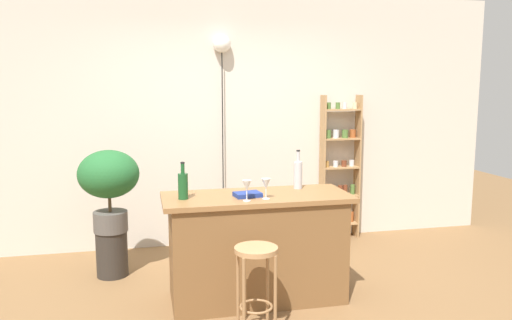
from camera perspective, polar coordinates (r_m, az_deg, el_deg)
name	(u,v)px	position (r m, az deg, el deg)	size (l,w,h in m)	color
ground	(265,314)	(4.18, 1.04, -16.93)	(12.00, 12.00, 0.00)	brown
back_wall	(224,120)	(5.70, -3.61, 4.50)	(6.40, 0.10, 2.80)	beige
kitchen_counter	(257,247)	(4.28, 0.09, -9.77)	(1.54, 0.63, 0.90)	brown
bar_stool	(256,271)	(3.69, 0.02, -12.35)	(0.31, 0.31, 0.65)	#997047
spice_shelf	(340,168)	(5.98, 9.43, -0.87)	(0.45, 0.17, 1.68)	#A87F51
plant_stool	(112,253)	(5.04, -15.92, -10.08)	(0.29, 0.29, 0.43)	#2D2823
potted_plant	(109,180)	(4.87, -16.25, -2.21)	(0.56, 0.50, 0.77)	#514C47
bottle_olive_oil	(183,185)	(4.03, -8.23, -2.82)	(0.08, 0.08, 0.30)	#194C23
bottle_wine_red	(298,174)	(4.41, 4.74, -1.58)	(0.07, 0.07, 0.34)	#B2B2B7
wine_glass_left	(247,186)	(3.92, -1.05, -2.97)	(0.07, 0.07, 0.16)	silver
wine_glass_center	(266,184)	(4.00, 1.13, -2.77)	(0.07, 0.07, 0.16)	silver
cookbook	(248,194)	(4.10, -0.96, -3.91)	(0.21, 0.15, 0.04)	navy
pendant_globe_light	(222,48)	(5.59, -3.87, 12.47)	(0.19, 0.19, 2.33)	black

